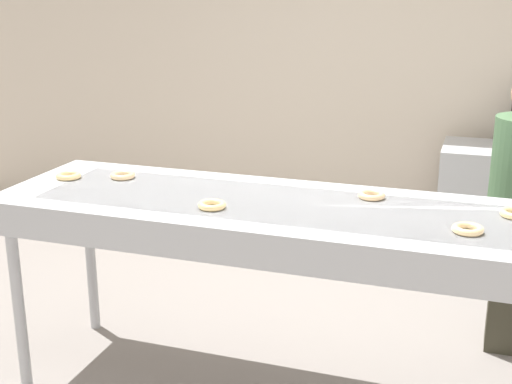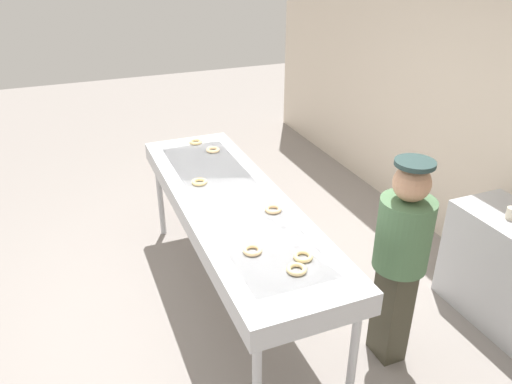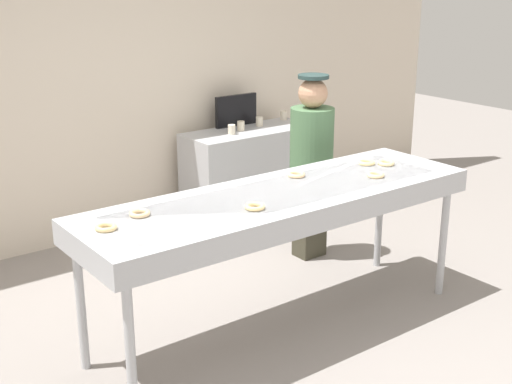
# 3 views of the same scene
# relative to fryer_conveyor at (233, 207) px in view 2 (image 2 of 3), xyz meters

# --- Properties ---
(ground_plane) EXTENTS (16.00, 16.00, 0.00)m
(ground_plane) POSITION_rel_fryer_conveyor_xyz_m (0.00, 0.00, -0.90)
(ground_plane) COLOR gray
(back_wall) EXTENTS (8.00, 0.12, 3.21)m
(back_wall) POSITION_rel_fryer_conveyor_xyz_m (0.00, 2.38, 0.71)
(back_wall) COLOR beige
(back_wall) RESTS_ON ground
(fryer_conveyor) EXTENTS (2.78, 0.81, 0.98)m
(fryer_conveyor) POSITION_rel_fryer_conveyor_xyz_m (0.00, 0.00, 0.00)
(fryer_conveyor) COLOR #B7BABF
(fryer_conveyor) RESTS_ON ground
(plain_donut_0) EXTENTS (0.13, 0.13, 0.03)m
(plain_donut_0) POSITION_rel_fryer_conveyor_xyz_m (-1.21, 0.06, 0.09)
(plain_donut_0) COLOR #F8D58D
(plain_donut_0) RESTS_ON fryer_conveyor
(plain_donut_1) EXTENTS (0.18, 0.18, 0.03)m
(plain_donut_1) POSITION_rel_fryer_conveyor_xyz_m (0.91, 0.14, 0.09)
(plain_donut_1) COLOR #EED18B
(plain_donut_1) RESTS_ON fryer_conveyor
(plain_donut_2) EXTENTS (0.14, 0.14, 0.03)m
(plain_donut_2) POSITION_rel_fryer_conveyor_xyz_m (0.30, 0.21, 0.09)
(plain_donut_2) COLOR #ECC38D
(plain_donut_2) RESTS_ON fryer_conveyor
(plain_donut_3) EXTENTS (0.18, 0.18, 0.03)m
(plain_donut_3) POSITION_rel_fryer_conveyor_xyz_m (-0.95, 0.15, 0.09)
(plain_donut_3) COLOR beige
(plain_donut_3) RESTS_ON fryer_conveyor
(plain_donut_4) EXTENTS (0.17, 0.17, 0.03)m
(plain_donut_4) POSITION_rel_fryer_conveyor_xyz_m (0.73, -0.13, 0.09)
(plain_donut_4) COLOR #F6D194
(plain_donut_4) RESTS_ON fryer_conveyor
(plain_donut_5) EXTENTS (0.17, 0.17, 0.03)m
(plain_donut_5) POSITION_rel_fryer_conveyor_xyz_m (1.02, 0.04, 0.09)
(plain_donut_5) COLOR beige
(plain_donut_5) RESTS_ON fryer_conveyor
(plain_donut_6) EXTENTS (0.18, 0.18, 0.03)m
(plain_donut_6) POSITION_rel_fryer_conveyor_xyz_m (-0.34, -0.16, 0.09)
(plain_donut_6) COLOR #F4D188
(plain_donut_6) RESTS_ON fryer_conveyor
(worker_baker) EXTENTS (0.36, 0.36, 1.55)m
(worker_baker) POSITION_rel_fryer_conveyor_xyz_m (0.99, 0.83, -0.00)
(worker_baker) COLOR #3C392B
(worker_baker) RESTS_ON ground
(paper_cup_3) EXTENTS (0.07, 0.07, 0.09)m
(paper_cup_3) POSITION_rel_fryer_conveyor_xyz_m (0.91, 1.87, 0.03)
(paper_cup_3) COLOR beige
(paper_cup_3) RESTS_ON prep_counter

